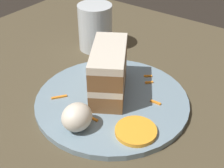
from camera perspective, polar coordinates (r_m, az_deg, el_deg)
name	(u,v)px	position (r m, az deg, el deg)	size (l,w,h in m)	color
ground_plane	(112,143)	(0.53, 0.02, -10.80)	(6.00, 6.00, 0.00)	black
dining_table	(112,135)	(0.52, 0.02, -9.27)	(0.93, 1.01, 0.04)	#4C422D
plate	(112,101)	(0.55, 0.00, -3.06)	(0.27, 0.27, 0.01)	gray
cake_slice	(109,71)	(0.53, -0.60, 2.36)	(0.13, 0.11, 0.09)	brown
cream_dollop	(77,117)	(0.47, -6.44, -6.02)	(0.05, 0.04, 0.04)	silver
orange_garnish	(137,130)	(0.48, 4.55, -8.39)	(0.06, 0.06, 0.01)	orange
carrot_shreds_scatter	(113,97)	(0.54, 0.27, -2.32)	(0.17, 0.16, 0.00)	orange
drinking_glass	(95,30)	(0.70, -3.06, 9.83)	(0.08, 0.08, 0.10)	silver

